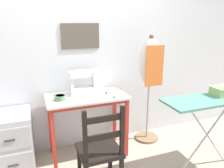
% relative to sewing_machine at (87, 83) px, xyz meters
% --- Properties ---
extents(ground_plane, '(14.00, 14.00, 0.00)m').
position_rel_sewing_machine_xyz_m(ground_plane, '(-0.03, -0.34, -0.90)').
color(ground_plane, tan).
extents(wall_back, '(10.00, 0.07, 2.55)m').
position_rel_sewing_machine_xyz_m(wall_back, '(-0.03, 0.21, 0.37)').
color(wall_back, silver).
rests_on(wall_back, ground_plane).
extents(sewing_table, '(0.93, 0.48, 0.77)m').
position_rel_sewing_machine_xyz_m(sewing_table, '(-0.03, -0.11, -0.25)').
color(sewing_table, silver).
rests_on(sewing_table, ground_plane).
extents(sewing_machine, '(0.37, 0.18, 0.30)m').
position_rel_sewing_machine_xyz_m(sewing_machine, '(0.00, 0.00, 0.00)').
color(sewing_machine, white).
rests_on(sewing_machine, sewing_table).
extents(fabric_bowl, '(0.13, 0.13, 0.05)m').
position_rel_sewing_machine_xyz_m(fabric_bowl, '(-0.33, -0.13, -0.10)').
color(fabric_bowl, '#56895B').
rests_on(fabric_bowl, sewing_table).
extents(scissors, '(0.14, 0.12, 0.01)m').
position_rel_sewing_machine_xyz_m(scissors, '(0.28, -0.24, -0.13)').
color(scissors, silver).
rests_on(scissors, sewing_table).
extents(thread_spool_near_machine, '(0.03, 0.03, 0.04)m').
position_rel_sewing_machine_xyz_m(thread_spool_near_machine, '(0.20, -0.14, -0.11)').
color(thread_spool_near_machine, '#2875C1').
rests_on(thread_spool_near_machine, sewing_table).
extents(thread_spool_mid_table, '(0.04, 0.04, 0.04)m').
position_rel_sewing_machine_xyz_m(thread_spool_mid_table, '(0.25, -0.05, -0.11)').
color(thread_spool_mid_table, silver).
rests_on(thread_spool_mid_table, sewing_table).
extents(wooden_chair, '(0.40, 0.38, 0.90)m').
position_rel_sewing_machine_xyz_m(wooden_chair, '(-0.06, -0.70, -0.48)').
color(wooden_chair, black).
rests_on(wooden_chair, ground_plane).
extents(filing_cabinet, '(0.42, 0.49, 0.66)m').
position_rel_sewing_machine_xyz_m(filing_cabinet, '(-0.87, -0.07, -0.57)').
color(filing_cabinet, '#B7B7BC').
rests_on(filing_cabinet, ground_plane).
extents(dress_form, '(0.32, 0.32, 1.45)m').
position_rel_sewing_machine_xyz_m(dress_form, '(0.84, -0.03, 0.11)').
color(dress_form, '#846647').
rests_on(dress_form, ground_plane).
extents(ironing_board, '(1.06, 0.36, 0.84)m').
position_rel_sewing_machine_xyz_m(ironing_board, '(1.14, -0.80, -0.11)').
color(ironing_board, '#518E7A').
rests_on(ironing_board, ground_plane).
extents(storage_box, '(0.23, 0.18, 0.09)m').
position_rel_sewing_machine_xyz_m(storage_box, '(1.32, -0.76, -0.02)').
color(storage_box, '#8EB266').
rests_on(storage_box, ironing_board).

